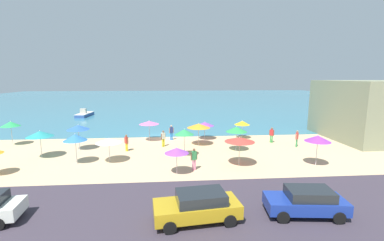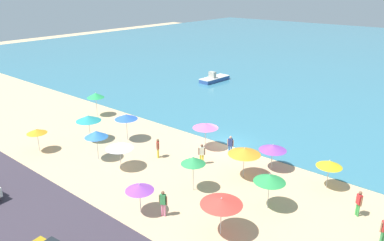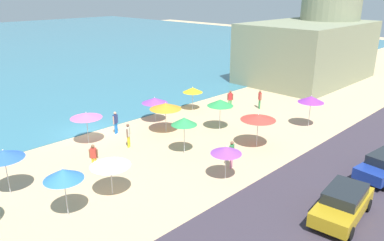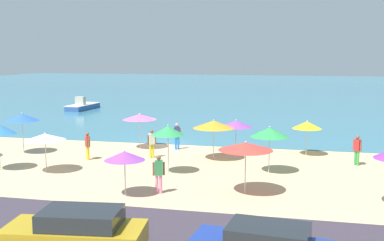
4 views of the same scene
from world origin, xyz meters
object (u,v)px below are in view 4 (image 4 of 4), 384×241
Objects in this scene: beach_umbrella_5 at (236,124)px; beach_umbrella_9 at (125,156)px; bather_2 at (177,135)px; parked_car_3 at (76,232)px; beach_umbrella_7 at (168,131)px; bather_1 at (152,142)px; beach_umbrella_4 at (214,124)px; beach_umbrella_14 at (22,117)px; skiff_nearshore at (83,106)px; beach_umbrella_13 at (307,125)px; bather_0 at (357,148)px; bather_3 at (88,144)px; bather_4 at (159,172)px; beach_umbrella_11 at (246,146)px; beach_umbrella_10 at (270,132)px; beach_umbrella_8 at (45,137)px; beach_umbrella_0 at (140,117)px.

beach_umbrella_9 is at bearing -108.21° from beach_umbrella_5.
parked_car_3 is (1.32, -17.51, -0.14)m from bather_2.
beach_umbrella_7 is 11.16m from parked_car_3.
beach_umbrella_5 is 1.24× the size of bather_1.
beach_umbrella_4 is 4.28m from beach_umbrella_7.
beach_umbrella_14 reaches higher than beach_umbrella_4.
beach_umbrella_4 is 4.00m from bather_1.
beach_umbrella_9 reaches higher than skiff_nearshore.
beach_umbrella_13 is at bearing 16.96° from bather_1.
beach_umbrella_13 is at bearing 24.66° from beach_umbrella_4.
bather_2 is (-0.40, 10.81, -0.84)m from beach_umbrella_9.
bather_0 reaches higher than skiff_nearshore.
bather_1 reaches higher than bather_3.
bather_4 reaches higher than bather_2.
beach_umbrella_11 is at bearing -32.53° from beach_umbrella_7.
beach_umbrella_14 reaches higher than beach_umbrella_11.
beach_umbrella_14 is at bearing -159.67° from bather_2.
beach_umbrella_7 is 11.03m from bather_0.
skiff_nearshore is at bearing 129.52° from bather_2.
beach_umbrella_9 is 8.34m from beach_umbrella_10.
beach_umbrella_9 is 1.25× the size of bather_3.
beach_umbrella_8 is at bearing 150.82° from beach_umbrella_9.
beach_umbrella_8 is at bearing -162.00° from bather_0.
beach_umbrella_9 is at bearing -61.35° from skiff_nearshore.
beach_umbrella_7 reaches higher than beach_umbrella_8.
beach_umbrella_8 is at bearing -68.23° from skiff_nearshore.
beach_umbrella_4 is 7.76m from bather_4.
beach_umbrella_4 reaches higher than parked_car_3.
beach_umbrella_7 is 1.49× the size of bather_2.
beach_umbrella_8 is 7.66m from bather_4.
beach_umbrella_13 reaches higher than beach_umbrella_8.
beach_umbrella_10 is 4.28m from beach_umbrella_11.
beach_umbrella_10 reaches higher than bather_1.
beach_umbrella_11 is at bearing -47.87° from beach_umbrella_0.
beach_umbrella_10 reaches higher than bather_2.
skiff_nearshore is (-24.77, 19.79, -1.51)m from beach_umbrella_13.
beach_umbrella_13 reaches higher than bather_3.
bather_4 reaches higher than skiff_nearshore.
beach_umbrella_11 is at bearing -106.83° from beach_umbrella_13.
beach_umbrella_9 is 13.47m from beach_umbrella_13.
bather_2 is 0.99× the size of bather_4.
beach_umbrella_5 is at bearing 100.32° from beach_umbrella_11.
bather_3 is at bearing 158.94° from beach_umbrella_7.
beach_umbrella_5 is 7.69m from bather_0.
beach_umbrella_4 is 6.07m from beach_umbrella_13.
bather_0 is 1.04× the size of bather_3.
parked_car_3 is (-5.14, -12.42, -1.36)m from beach_umbrella_10.
beach_umbrella_0 reaches higher than bather_1.
beach_umbrella_13 is 9.79m from bather_1.
bather_4 is at bearing -140.03° from bather_0.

